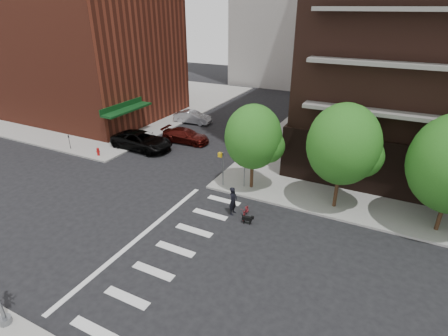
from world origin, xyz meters
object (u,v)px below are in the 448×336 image
parked_car_maroon (186,136)px  parked_car_silver (193,117)px  scooter (246,211)px  fire_hydrant (98,151)px  dog_walker (233,201)px  parked_car_black (142,141)px

parked_car_maroon → parked_car_silver: size_ratio=1.10×
scooter → fire_hydrant: bearing=157.1°
fire_hydrant → parked_car_maroon: (5.00, 6.62, 0.14)m
parked_car_maroon → parked_car_silver: 6.19m
parked_car_silver → scooter: parked_car_silver is taller
parked_car_maroon → dog_walker: size_ratio=2.49×
parked_car_black → fire_hydrant: bearing=146.6°
dog_walker → fire_hydrant: bearing=78.8°
parked_car_silver → dog_walker: size_ratio=2.26×
fire_hydrant → parked_car_silver: (2.37, 12.22, 0.16)m
parked_car_black → parked_car_silver: size_ratio=1.38×
parked_car_black → parked_car_silver: 8.94m
parked_car_maroon → parked_car_black: bearing=137.9°
fire_hydrant → dog_walker: 15.10m
parked_car_maroon → dog_walker: 13.74m
parked_car_black → parked_car_silver: (0.07, 8.94, -0.12)m
parked_car_maroon → scooter: bearing=-135.2°
parked_car_black → parked_car_maroon: size_ratio=1.26×
fire_hydrant → parked_car_silver: size_ratio=0.17×
scooter → parked_car_silver: bearing=119.1°
parked_car_black → dog_walker: 13.99m
parked_car_maroon → dog_walker: bearing=-137.8°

